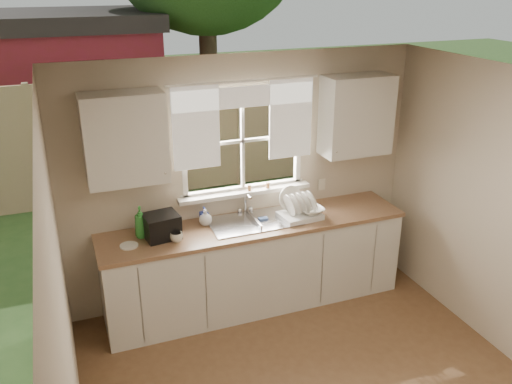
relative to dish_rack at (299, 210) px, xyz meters
name	(u,v)px	position (x,y,z in m)	size (l,w,h in m)	color
room_walls	(347,283)	(-0.46, -1.70, 0.24)	(3.62, 4.02, 2.50)	beige
ceiling	(355,96)	(-0.46, -1.64, 1.51)	(3.60, 4.00, 0.02)	silver
window	(243,157)	(-0.46, 0.36, 0.49)	(1.38, 0.16, 1.06)	white
curtains	(245,114)	(-0.46, 0.31, 0.94)	(1.50, 0.03, 0.81)	white
base_cabinets	(255,266)	(-0.46, 0.04, -0.56)	(3.00, 0.62, 0.87)	silver
countertop	(255,225)	(-0.46, 0.04, -0.10)	(3.04, 0.65, 0.04)	#8C6546
upper_cabinet_left	(125,139)	(-1.61, 0.19, 0.86)	(0.70, 0.33, 0.80)	silver
upper_cabinet_right	(356,115)	(0.69, 0.19, 0.86)	(0.70, 0.33, 0.80)	silver
wall_outlet	(322,185)	(0.42, 0.35, 0.09)	(0.08, 0.01, 0.12)	beige
sill_jars	(259,186)	(-0.32, 0.30, 0.19)	(0.24, 0.04, 0.06)	brown
sink	(254,228)	(-0.46, 0.07, -0.16)	(0.88, 0.52, 0.40)	#B7B7BC
dish_rack	(299,210)	(0.00, 0.00, 0.00)	(0.42, 0.34, 0.30)	white
bowl	(311,210)	(0.11, -0.05, 0.00)	(0.24, 0.24, 0.06)	white
soap_bottle_a	(141,222)	(-1.54, 0.14, 0.07)	(0.12, 0.12, 0.30)	green
soap_bottle_b	(204,215)	(-0.92, 0.22, 0.00)	(0.08, 0.08, 0.17)	blue
soap_bottle_c	(205,217)	(-0.92, 0.18, 0.00)	(0.13, 0.13, 0.16)	beige
saucer	(129,246)	(-1.68, 0.00, -0.08)	(0.16, 0.16, 0.01)	silver
cup	(177,237)	(-1.26, -0.07, -0.04)	(0.12, 0.12, 0.09)	beige
black_appliance	(161,226)	(-1.37, 0.07, 0.03)	(0.31, 0.27, 0.23)	black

